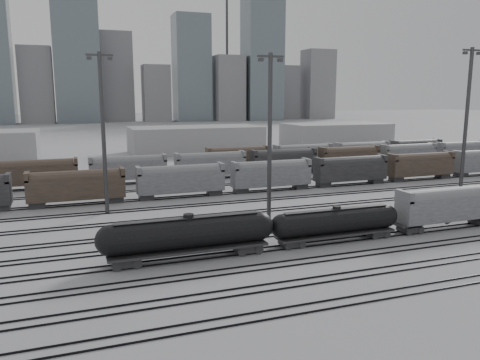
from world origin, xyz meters
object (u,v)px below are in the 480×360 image
object	(u,v)px
tank_car_a	(189,234)
tank_car_b	(336,222)
hopper_car_a	(448,204)
light_mast_c	(270,135)

from	to	relation	value
tank_car_a	tank_car_b	distance (m)	18.05
tank_car_a	hopper_car_a	xyz separation A→B (m)	(34.94, 0.00, 0.54)
tank_car_a	hopper_car_a	world-z (taller)	hopper_car_a
tank_car_b	light_mast_c	distance (m)	14.87
hopper_car_a	light_mast_c	size ratio (longest dim) A/B	0.65
hopper_car_a	light_mast_c	world-z (taller)	light_mast_c
hopper_car_a	tank_car_b	bearing A→B (deg)	180.00
tank_car_b	tank_car_a	bearing A→B (deg)	180.00
tank_car_a	light_mast_c	distance (m)	19.69
tank_car_b	hopper_car_a	bearing A→B (deg)	0.00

